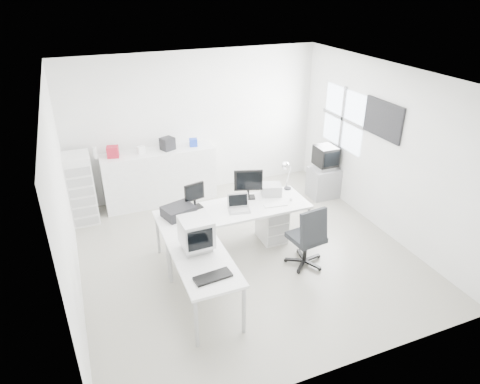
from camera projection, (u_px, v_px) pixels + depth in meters
name	position (u px, v px, depth m)	size (l,w,h in m)	color
floor	(245.00, 252.00, 6.89)	(5.00, 5.00, 0.01)	beige
ceiling	(246.00, 77.00, 5.62)	(5.00, 5.00, 0.01)	white
back_wall	(196.00, 124.00, 8.33)	(5.00, 0.02, 2.80)	silver
left_wall	(63.00, 204.00, 5.42)	(0.02, 5.00, 2.80)	silver
right_wall	(384.00, 150.00, 7.09)	(0.02, 5.00, 2.80)	silver
window	(343.00, 119.00, 7.99)	(0.02, 1.20, 1.10)	white
wall_picture	(383.00, 120.00, 6.94)	(0.04, 0.90, 0.60)	black
main_desk	(234.00, 229.00, 6.82)	(2.40, 0.80, 0.75)	white
side_desk	(204.00, 283.00, 5.63)	(0.70, 1.40, 0.75)	white
drawer_pedestal	(272.00, 223.00, 7.13)	(0.40, 0.50, 0.60)	white
inkjet_printer	(179.00, 211.00, 6.41)	(0.45, 0.35, 0.16)	black
lcd_monitor_small	(194.00, 196.00, 6.58)	(0.32, 0.19, 0.41)	black
lcd_monitor_large	(248.00, 185.00, 6.86)	(0.46, 0.18, 0.48)	black
laptop	(239.00, 204.00, 6.53)	(0.37, 0.38, 0.24)	#B7B7BA
white_keyboard	(275.00, 205.00, 6.74)	(0.38, 0.12, 0.02)	white
white_mouse	(291.00, 199.00, 6.87)	(0.05, 0.05, 0.05)	white
laser_printer	(271.00, 189.00, 7.04)	(0.32, 0.27, 0.18)	#9D9D9D
desk_lamp	(288.00, 175.00, 7.15)	(0.17, 0.17, 0.50)	silver
crt_monitor	(196.00, 233.00, 5.55)	(0.44, 0.44, 0.51)	#B7B7BA
black_keyboard	(213.00, 277.00, 5.12)	(0.46, 0.18, 0.03)	black
office_chair	(306.00, 234.00, 6.40)	(0.61, 0.61, 1.05)	#26282B
tv_cabinet	(323.00, 182.00, 8.53)	(0.55, 0.45, 0.61)	gray
crt_tv	(326.00, 158.00, 8.29)	(0.50, 0.48, 0.45)	black
sideboard	(160.00, 177.00, 8.22)	(2.12, 0.53, 1.06)	white
clutter_box_a	(113.00, 152.00, 7.67)	(0.20, 0.18, 0.20)	#A7172A
clutter_box_b	(141.00, 150.00, 7.85)	(0.13, 0.11, 0.13)	white
clutter_box_c	(167.00, 144.00, 8.00)	(0.23, 0.21, 0.23)	black
clutter_box_d	(193.00, 142.00, 8.18)	(0.15, 0.13, 0.15)	#1A3CBC
clutter_bottle	(95.00, 153.00, 7.60)	(0.07, 0.07, 0.22)	white
filing_cabinet	(81.00, 189.00, 7.52)	(0.45, 0.53, 1.28)	white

